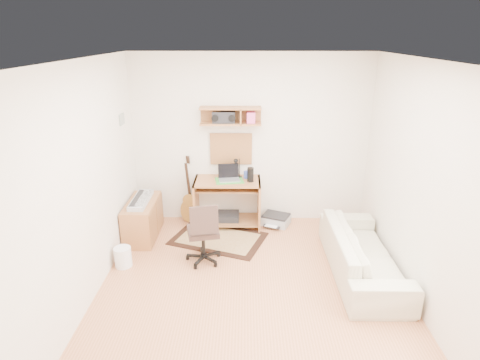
{
  "coord_description": "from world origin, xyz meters",
  "views": [
    {
      "loc": [
        -0.08,
        -4.02,
        2.85
      ],
      "look_at": [
        -0.15,
        1.05,
        1.0
      ],
      "focal_mm": 30.38,
      "sensor_mm": 36.0,
      "label": 1
    }
  ],
  "objects_px": {
    "desk": "(228,203)",
    "printer": "(276,219)",
    "task_chair": "(203,231)",
    "cabinet": "(143,219)",
    "sofa": "(363,246)"
  },
  "relations": [
    {
      "from": "task_chair",
      "to": "printer",
      "type": "distance_m",
      "value": 1.55
    },
    {
      "from": "desk",
      "to": "printer",
      "type": "relative_size",
      "value": 2.45
    },
    {
      "from": "desk",
      "to": "cabinet",
      "type": "height_order",
      "value": "desk"
    },
    {
      "from": "cabinet",
      "to": "sofa",
      "type": "height_order",
      "value": "sofa"
    },
    {
      "from": "desk",
      "to": "task_chair",
      "type": "xyz_separation_m",
      "value": [
        -0.27,
        -1.06,
        0.06
      ]
    },
    {
      "from": "task_chair",
      "to": "printer",
      "type": "relative_size",
      "value": 2.12
    },
    {
      "from": "desk",
      "to": "sofa",
      "type": "distance_m",
      "value": 2.17
    },
    {
      "from": "desk",
      "to": "task_chair",
      "type": "height_order",
      "value": "task_chair"
    },
    {
      "from": "printer",
      "to": "sofa",
      "type": "bearing_deg",
      "value": -31.15
    },
    {
      "from": "task_chair",
      "to": "sofa",
      "type": "bearing_deg",
      "value": -19.33
    },
    {
      "from": "printer",
      "to": "sofa",
      "type": "height_order",
      "value": "sofa"
    },
    {
      "from": "cabinet",
      "to": "sofa",
      "type": "relative_size",
      "value": 0.47
    },
    {
      "from": "cabinet",
      "to": "printer",
      "type": "bearing_deg",
      "value": 12.15
    },
    {
      "from": "desk",
      "to": "cabinet",
      "type": "bearing_deg",
      "value": -162.72
    },
    {
      "from": "desk",
      "to": "sofa",
      "type": "xyz_separation_m",
      "value": [
        1.73,
        -1.31,
        -0.0
      ]
    }
  ]
}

